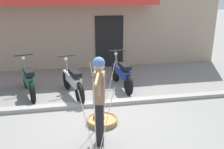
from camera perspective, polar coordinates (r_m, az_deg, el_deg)
The scene contains 8 objects.
ground_plane at distance 5.82m, azimuth -1.47°, elevation -9.93°, with size 90.00×90.00×0.00m, color gray.
sidewalk_curb at distance 6.42m, azimuth -2.50°, elevation -6.69°, with size 20.00×0.24×0.10m, color gray.
fruit_vendor at distance 4.49m, azimuth -2.97°, elevation -4.88°, with size 0.35×1.49×1.70m.
fruit_basket_left_side at distance 5.56m, azimuth -2.30°, elevation -10.52°, with size 0.69×0.69×1.45m.
motorcycle_second_in_row at distance 7.31m, azimuth -18.87°, elevation -1.19°, with size 0.67×1.77×1.09m.
motorcycle_third_in_row at distance 6.92m, azimuth -9.09°, elevation -1.48°, with size 0.65×1.78×1.09m.
motorcycle_end_of_row at distance 7.48m, azimuth 2.31°, elevation 0.20°, with size 0.54×1.82×1.09m.
storefront_building at distance 11.95m, azimuth -12.43°, elevation 14.40°, with size 13.00×6.00×4.20m.
Camera 1 is at (-0.82, -5.09, 2.69)m, focal length 39.39 mm.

